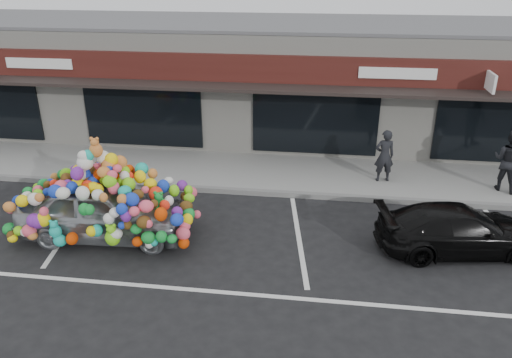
# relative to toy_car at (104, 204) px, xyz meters

# --- Properties ---
(ground) EXTENTS (90.00, 90.00, 0.00)m
(ground) POSITION_rel_toy_car_xyz_m (2.02, 0.36, -0.90)
(ground) COLOR black
(ground) RESTS_ON ground
(shop_building) EXTENTS (24.00, 7.20, 4.31)m
(shop_building) POSITION_rel_toy_car_xyz_m (2.02, 8.80, 1.27)
(shop_building) COLOR beige
(shop_building) RESTS_ON ground
(sidewalk) EXTENTS (26.00, 3.00, 0.15)m
(sidewalk) POSITION_rel_toy_car_xyz_m (2.02, 4.36, -0.82)
(sidewalk) COLOR gray
(sidewalk) RESTS_ON ground
(kerb) EXTENTS (26.00, 0.18, 0.16)m
(kerb) POSITION_rel_toy_car_xyz_m (2.02, 2.86, -0.82)
(kerb) COLOR slate
(kerb) RESTS_ON ground
(parking_stripe_left) EXTENTS (0.73, 4.37, 0.01)m
(parking_stripe_left) POSITION_rel_toy_car_xyz_m (-1.18, 0.56, -0.89)
(parking_stripe_left) COLOR silver
(parking_stripe_left) RESTS_ON ground
(parking_stripe_mid) EXTENTS (0.73, 4.37, 0.01)m
(parking_stripe_mid) POSITION_rel_toy_car_xyz_m (4.82, 0.56, -0.89)
(parking_stripe_mid) COLOR silver
(parking_stripe_mid) RESTS_ON ground
(lane_line) EXTENTS (14.00, 0.12, 0.01)m
(lane_line) POSITION_rel_toy_car_xyz_m (4.02, -1.94, -0.89)
(lane_line) COLOR silver
(lane_line) RESTS_ON ground
(toy_car) EXTENTS (3.08, 4.62, 2.65)m
(toy_car) POSITION_rel_toy_car_xyz_m (0.00, 0.00, 0.00)
(toy_car) COLOR #9EA1A9
(toy_car) RESTS_ON ground
(black_sedan) EXTENTS (2.21, 4.09, 1.13)m
(black_sedan) POSITION_rel_toy_car_xyz_m (8.61, 0.47, -0.33)
(black_sedan) COLOR black
(black_sedan) RESTS_ON ground
(pedestrian_a) EXTENTS (0.65, 0.49, 1.63)m
(pedestrian_a) POSITION_rel_toy_car_xyz_m (7.19, 4.09, 0.07)
(pedestrian_a) COLOR black
(pedestrian_a) RESTS_ON sidewalk
(pedestrian_b) EXTENTS (1.15, 1.12, 1.87)m
(pedestrian_b) POSITION_rel_toy_car_xyz_m (10.70, 3.89, 0.19)
(pedestrian_b) COLOR black
(pedestrian_b) RESTS_ON sidewalk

